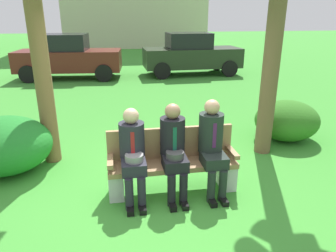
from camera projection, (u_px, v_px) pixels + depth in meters
ground_plane at (155, 194)px, 4.47m from camera, size 80.00×80.00×0.00m
park_bench at (172, 163)px, 4.48m from camera, size 1.79×0.44×0.90m
seated_man_left at (133, 151)px, 4.17m from camera, size 0.34×0.72×1.26m
seated_man_middle at (174, 147)px, 4.25m from camera, size 0.34×0.72×1.30m
seated_man_right at (212, 143)px, 4.34m from camera, size 0.34×0.72×1.33m
shrub_near_bench at (287, 120)px, 6.31m from camera, size 1.27×1.16×0.79m
shrub_mid_lawn at (5, 145)px, 4.99m from camera, size 1.44×1.32×0.90m
parked_car_near at (68, 57)px, 12.14m from camera, size 4.03×2.00×1.68m
parked_car_far at (191, 54)px, 12.92m from camera, size 3.93×1.77×1.68m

